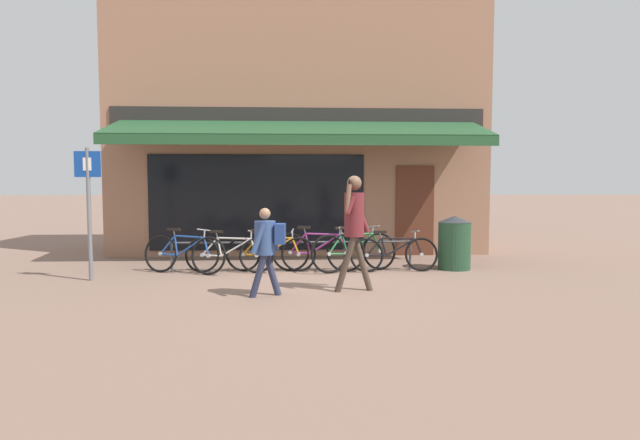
{
  "coord_description": "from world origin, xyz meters",
  "views": [
    {
      "loc": [
        -0.39,
        -8.56,
        1.64
      ],
      "look_at": [
        0.03,
        -0.04,
        1.05
      ],
      "focal_mm": 28.0,
      "sensor_mm": 36.0,
      "label": 1
    }
  ],
  "objects_px": {
    "bicycle_blue": "(184,253)",
    "bicycle_orange": "(271,253)",
    "bicycle_silver": "(229,254)",
    "bicycle_black": "(394,253)",
    "bicycle_green": "(354,251)",
    "parking_sign": "(89,199)",
    "bicycle_purple": "(318,251)",
    "pedestrian_adult": "(354,219)",
    "pedestrian_child": "(267,242)",
    "litter_bin": "(454,242)"
  },
  "relations": [
    {
      "from": "bicycle_purple",
      "to": "pedestrian_adult",
      "type": "xyz_separation_m",
      "value": [
        0.48,
        -1.79,
        0.73
      ]
    },
    {
      "from": "bicycle_purple",
      "to": "parking_sign",
      "type": "distance_m",
      "value": 4.15
    },
    {
      "from": "bicycle_silver",
      "to": "bicycle_green",
      "type": "relative_size",
      "value": 0.98
    },
    {
      "from": "bicycle_silver",
      "to": "bicycle_blue",
      "type": "bearing_deg",
      "value": -170.97
    },
    {
      "from": "bicycle_orange",
      "to": "bicycle_black",
      "type": "bearing_deg",
      "value": 1.05
    },
    {
      "from": "bicycle_black",
      "to": "bicycle_silver",
      "type": "bearing_deg",
      "value": 176.29
    },
    {
      "from": "bicycle_black",
      "to": "pedestrian_child",
      "type": "height_order",
      "value": "pedestrian_child"
    },
    {
      "from": "bicycle_black",
      "to": "bicycle_purple",
      "type": "bearing_deg",
      "value": 174.65
    },
    {
      "from": "bicycle_silver",
      "to": "parking_sign",
      "type": "xyz_separation_m",
      "value": [
        -2.29,
        -0.68,
        1.05
      ]
    },
    {
      "from": "pedestrian_adult",
      "to": "bicycle_silver",
      "type": "bearing_deg",
      "value": -29.45
    },
    {
      "from": "pedestrian_child",
      "to": "litter_bin",
      "type": "bearing_deg",
      "value": -142.69
    },
    {
      "from": "bicycle_green",
      "to": "bicycle_black",
      "type": "height_order",
      "value": "bicycle_green"
    },
    {
      "from": "bicycle_silver",
      "to": "litter_bin",
      "type": "distance_m",
      "value": 4.37
    },
    {
      "from": "bicycle_purple",
      "to": "parking_sign",
      "type": "bearing_deg",
      "value": -162.93
    },
    {
      "from": "bicycle_silver",
      "to": "litter_bin",
      "type": "bearing_deg",
      "value": 8.26
    },
    {
      "from": "bicycle_silver",
      "to": "bicycle_orange",
      "type": "relative_size",
      "value": 0.99
    },
    {
      "from": "bicycle_silver",
      "to": "bicycle_black",
      "type": "relative_size",
      "value": 1.0
    },
    {
      "from": "parking_sign",
      "to": "bicycle_blue",
      "type": "bearing_deg",
      "value": 23.52
    },
    {
      "from": "bicycle_silver",
      "to": "bicycle_orange",
      "type": "height_order",
      "value": "bicycle_silver"
    },
    {
      "from": "bicycle_orange",
      "to": "litter_bin",
      "type": "distance_m",
      "value": 3.6
    },
    {
      "from": "litter_bin",
      "to": "bicycle_black",
      "type": "bearing_deg",
      "value": -169.69
    },
    {
      "from": "bicycle_green",
      "to": "pedestrian_adult",
      "type": "xyz_separation_m",
      "value": [
        -0.22,
        -1.79,
        0.74
      ]
    },
    {
      "from": "bicycle_green",
      "to": "bicycle_purple",
      "type": "bearing_deg",
      "value": 160.5
    },
    {
      "from": "bicycle_black",
      "to": "bicycle_green",
      "type": "bearing_deg",
      "value": 171.94
    },
    {
      "from": "bicycle_orange",
      "to": "parking_sign",
      "type": "bearing_deg",
      "value": -162.83
    },
    {
      "from": "bicycle_blue",
      "to": "pedestrian_child",
      "type": "distance_m",
      "value": 2.65
    },
    {
      "from": "parking_sign",
      "to": "bicycle_black",
      "type": "bearing_deg",
      "value": 6.68
    },
    {
      "from": "bicycle_blue",
      "to": "bicycle_silver",
      "type": "xyz_separation_m",
      "value": [
        0.83,
        0.05,
        -0.02
      ]
    },
    {
      "from": "bicycle_black",
      "to": "parking_sign",
      "type": "distance_m",
      "value": 5.55
    },
    {
      "from": "pedestrian_child",
      "to": "litter_bin",
      "type": "xyz_separation_m",
      "value": [
        3.53,
        2.24,
        -0.29
      ]
    },
    {
      "from": "pedestrian_adult",
      "to": "parking_sign",
      "type": "xyz_separation_m",
      "value": [
        -4.44,
        1.09,
        0.28
      ]
    },
    {
      "from": "bicycle_green",
      "to": "bicycle_silver",
      "type": "bearing_deg",
      "value": 160.6
    },
    {
      "from": "bicycle_orange",
      "to": "bicycle_green",
      "type": "xyz_separation_m",
      "value": [
        1.6,
        -0.04,
        0.03
      ]
    },
    {
      "from": "pedestrian_adult",
      "to": "litter_bin",
      "type": "bearing_deg",
      "value": -128.66
    },
    {
      "from": "pedestrian_adult",
      "to": "parking_sign",
      "type": "relative_size",
      "value": 0.79
    },
    {
      "from": "bicycle_green",
      "to": "litter_bin",
      "type": "relative_size",
      "value": 1.67
    },
    {
      "from": "bicycle_orange",
      "to": "litter_bin",
      "type": "relative_size",
      "value": 1.65
    },
    {
      "from": "bicycle_green",
      "to": "parking_sign",
      "type": "relative_size",
      "value": 0.76
    },
    {
      "from": "bicycle_purple",
      "to": "bicycle_blue",
      "type": "bearing_deg",
      "value": -171.48
    },
    {
      "from": "pedestrian_adult",
      "to": "pedestrian_child",
      "type": "xyz_separation_m",
      "value": [
        -1.32,
        -0.29,
        -0.31
      ]
    },
    {
      "from": "bicycle_silver",
      "to": "bicycle_black",
      "type": "distance_m",
      "value": 3.13
    },
    {
      "from": "bicycle_orange",
      "to": "pedestrian_child",
      "type": "height_order",
      "value": "pedestrian_child"
    },
    {
      "from": "bicycle_black",
      "to": "pedestrian_child",
      "type": "bearing_deg",
      "value": -141.55
    },
    {
      "from": "bicycle_blue",
      "to": "bicycle_purple",
      "type": "height_order",
      "value": "bicycle_purple"
    },
    {
      "from": "bicycle_orange",
      "to": "pedestrian_child",
      "type": "bearing_deg",
      "value": -84.85
    },
    {
      "from": "bicycle_orange",
      "to": "bicycle_black",
      "type": "xyz_separation_m",
      "value": [
        2.35,
        -0.1,
        -0.01
      ]
    },
    {
      "from": "litter_bin",
      "to": "parking_sign",
      "type": "relative_size",
      "value": 0.46
    },
    {
      "from": "bicycle_blue",
      "to": "parking_sign",
      "type": "xyz_separation_m",
      "value": [
        -1.46,
        -0.63,
        1.03
      ]
    },
    {
      "from": "bicycle_purple",
      "to": "bicycle_orange",
      "type": "bearing_deg",
      "value": -175.6
    },
    {
      "from": "bicycle_blue",
      "to": "bicycle_orange",
      "type": "xyz_separation_m",
      "value": [
        1.6,
        0.1,
        -0.02
      ]
    }
  ]
}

